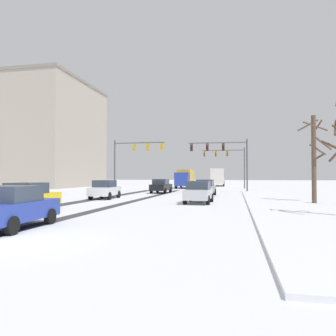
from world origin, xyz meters
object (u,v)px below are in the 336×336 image
object	(u,v)px
traffic_signal_far_right	(227,158)
box_truck_delivery	(185,178)
car_black_lead	(161,186)
car_blue_sixth	(13,207)
car_grey_second	(205,188)
car_silver_fourth	(199,192)
car_white_third	(105,189)
traffic_signal_near_left	(134,153)
bare_tree_sidewalk_mid	(314,156)
office_building_far_left_block	(21,136)
car_yellow_cab_fifth	(28,197)
bus_oncoming	(218,176)
traffic_signal_near_right	(223,153)

from	to	relation	value
traffic_signal_far_right	box_truck_delivery	bearing A→B (deg)	-179.77
car_black_lead	car_blue_sixth	world-z (taller)	same
car_grey_second	car_silver_fourth	bearing A→B (deg)	-87.78
car_black_lead	car_white_third	world-z (taller)	same
traffic_signal_near_left	bare_tree_sidewalk_mid	distance (m)	22.33
car_black_lead	office_building_far_left_block	world-z (taller)	office_building_far_left_block
car_blue_sixth	box_truck_delivery	bearing A→B (deg)	89.89
traffic_signal_near_left	traffic_signal_far_right	xyz separation A→B (m)	(11.03, 14.01, 0.01)
car_yellow_cab_fifth	bus_oncoming	xyz separation A→B (m)	(7.62, 50.05, 1.18)
traffic_signal_near_left	car_blue_sixth	bearing A→B (deg)	-81.63
traffic_signal_far_right	car_blue_sixth	size ratio (longest dim) A/B	1.61
car_silver_fourth	car_blue_sixth	bearing A→B (deg)	-113.40
traffic_signal_far_right	car_black_lead	size ratio (longest dim) A/B	1.61
car_black_lead	car_grey_second	world-z (taller)	same
car_black_lead	car_silver_fourth	bearing A→B (deg)	-65.97
box_truck_delivery	traffic_signal_near_left	bearing A→B (deg)	-106.63
traffic_signal_near_right	car_white_third	xyz separation A→B (m)	(-9.64, -13.96, -4.01)
car_blue_sixth	car_yellow_cab_fifth	bearing A→B (deg)	119.94
traffic_signal_far_right	car_yellow_cab_fifth	xyz separation A→B (m)	(-9.86, -36.77, -4.00)
car_silver_fourth	traffic_signal_near_right	bearing A→B (deg)	86.16
car_yellow_cab_fifth	bare_tree_sidewalk_mid	size ratio (longest dim) A/B	0.64
car_blue_sixth	car_grey_second	bearing A→B (deg)	76.49
traffic_signal_near_right	car_black_lead	xyz separation A→B (m)	(-7.00, -3.66, -4.01)
car_grey_second	traffic_signal_far_right	bearing A→B (deg)	85.20
car_blue_sixth	bus_oncoming	world-z (taller)	bus_oncoming
car_yellow_cab_fifth	car_blue_sixth	xyz separation A→B (m)	(2.93, -5.09, 0.00)
car_white_third	box_truck_delivery	world-z (taller)	box_truck_delivery
traffic_signal_near_left	car_yellow_cab_fifth	world-z (taller)	traffic_signal_near_left
traffic_signal_near_left	bare_tree_sidewalk_mid	size ratio (longest dim) A/B	1.01
traffic_signal_far_right	car_silver_fourth	world-z (taller)	traffic_signal_far_right
traffic_signal_near_right	car_yellow_cab_fifth	size ratio (longest dim) A/B	1.75
car_white_third	bare_tree_sidewalk_mid	bearing A→B (deg)	-3.63
office_building_far_left_block	car_silver_fourth	bearing A→B (deg)	-39.31
car_white_third	traffic_signal_far_right	bearing A→B (deg)	69.30
car_blue_sixth	car_silver_fourth	bearing A→B (deg)	66.60
car_black_lead	car_grey_second	size ratio (longest dim) A/B	1.00
office_building_far_left_block	car_black_lead	bearing A→B (deg)	-28.81
car_yellow_cab_fifth	car_white_third	bearing A→B (deg)	89.93
car_black_lead	car_blue_sixth	xyz separation A→B (m)	(0.28, -26.09, 0.00)
traffic_signal_far_right	car_white_third	bearing A→B (deg)	-110.70
car_white_third	bus_oncoming	bearing A→B (deg)	79.06
car_grey_second	car_silver_fourth	xyz separation A→B (m)	(0.35, -8.92, 0.00)
traffic_signal_far_right	bare_tree_sidewalk_mid	xyz separation A→B (m)	(6.99, -27.14, -1.33)
car_silver_fourth	car_black_lead	bearing A→B (deg)	114.03
traffic_signal_far_right	car_white_third	distance (m)	28.15
car_yellow_cab_fifth	bare_tree_sidewalk_mid	xyz separation A→B (m)	(16.85, 9.64, 2.67)
car_silver_fourth	car_yellow_cab_fifth	bearing A→B (deg)	-137.44
traffic_signal_near_left	car_silver_fourth	bearing A→B (deg)	-57.01
car_silver_fourth	bare_tree_sidewalk_mid	distance (m)	8.92
traffic_signal_near_right	office_building_far_left_block	xyz separation A→B (m)	(-38.10, 13.45, 4.71)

